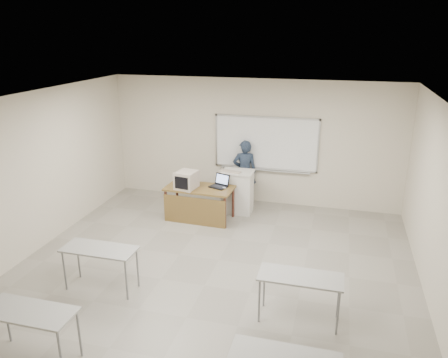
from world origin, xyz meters
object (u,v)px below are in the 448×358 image
(mouse, at_px, (224,188))
(keyboard, at_px, (230,171))
(whiteboard, at_px, (266,144))
(presenter, at_px, (245,172))
(podium, at_px, (238,191))
(laptop, at_px, (219,184))
(instructor_desk, at_px, (198,197))
(crt_monitor, at_px, (187,180))

(mouse, distance_m, keyboard, 0.50)
(whiteboard, bearing_deg, presenter, -164.82)
(mouse, height_order, keyboard, keyboard)
(podium, distance_m, laptop, 0.63)
(instructor_desk, distance_m, presenter, 1.56)
(instructor_desk, height_order, crt_monitor, crt_monitor)
(crt_monitor, xyz_separation_m, keyboard, (0.82, 0.60, 0.08))
(whiteboard, relative_size, keyboard, 5.07)
(podium, relative_size, keyboard, 2.05)
(mouse, bearing_deg, podium, 85.14)
(keyboard, bearing_deg, instructor_desk, -123.86)
(podium, bearing_deg, instructor_desk, -135.54)
(whiteboard, height_order, crt_monitor, whiteboard)
(crt_monitor, distance_m, mouse, 0.84)
(mouse, xyz_separation_m, presenter, (0.19, 1.19, 0.02))
(laptop, bearing_deg, presenter, 91.73)
(presenter, bearing_deg, podium, 73.40)
(presenter, bearing_deg, keyboard, 62.55)
(whiteboard, xyz_separation_m, keyboard, (-0.65, -0.89, -0.47))
(podium, bearing_deg, mouse, -107.60)
(crt_monitor, xyz_separation_m, presenter, (0.99, 1.36, -0.15))
(keyboard, bearing_deg, podium, 48.90)
(whiteboard, height_order, presenter, whiteboard)
(instructor_desk, bearing_deg, podium, 46.85)
(whiteboard, xyz_separation_m, mouse, (-0.67, -1.32, -0.71))
(podium, distance_m, crt_monitor, 1.29)
(instructor_desk, relative_size, keyboard, 3.05)
(podium, bearing_deg, laptop, -126.29)
(laptop, xyz_separation_m, mouse, (0.15, -0.11, -0.04))
(podium, height_order, presenter, presenter)
(crt_monitor, bearing_deg, mouse, 21.91)
(whiteboard, relative_size, mouse, 25.81)
(laptop, bearing_deg, crt_monitor, -137.11)
(crt_monitor, bearing_deg, instructor_desk, 12.49)
(mouse, height_order, presenter, presenter)
(podium, bearing_deg, whiteboard, 56.86)
(instructor_desk, bearing_deg, mouse, 18.73)
(podium, distance_m, presenter, 0.70)
(laptop, bearing_deg, mouse, -16.39)
(whiteboard, xyz_separation_m, presenter, (-0.48, -0.13, -0.69))
(crt_monitor, bearing_deg, keyboard, 45.87)
(keyboard, xyz_separation_m, presenter, (0.17, 0.76, -0.23))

